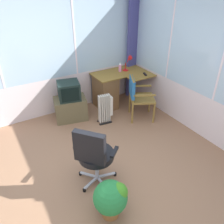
# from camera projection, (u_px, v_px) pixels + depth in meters

# --- Properties ---
(ground) EXTENTS (5.46, 5.66, 0.06)m
(ground) POSITION_uv_depth(u_px,v_px,m) (100.00, 186.00, 3.39)
(ground) COLOR #92694C
(north_window_panel) EXTENTS (4.46, 0.07, 2.59)m
(north_window_panel) POSITION_uv_depth(u_px,v_px,m) (39.00, 56.00, 4.45)
(north_window_panel) COLOR silver
(north_window_panel) RESTS_ON ground
(east_window_panel) EXTENTS (0.07, 4.66, 2.59)m
(east_window_panel) POSITION_uv_depth(u_px,v_px,m) (221.00, 72.00, 3.72)
(east_window_panel) COLOR silver
(east_window_panel) RESTS_ON ground
(curtain_corner) EXTENTS (0.32, 0.12, 2.49)m
(curtain_corner) POSITION_uv_depth(u_px,v_px,m) (133.00, 45.00, 5.32)
(curtain_corner) COLOR #444385
(curtain_corner) RESTS_ON ground
(desk) EXTENTS (1.20, 0.89, 0.77)m
(desk) POSITION_uv_depth(u_px,v_px,m) (107.00, 90.00, 5.20)
(desk) COLOR olive
(desk) RESTS_ON ground
(desk_lamp) EXTENTS (0.22, 0.19, 0.35)m
(desk_lamp) POSITION_uv_depth(u_px,v_px,m) (130.00, 61.00, 5.14)
(desk_lamp) COLOR red
(desk_lamp) RESTS_ON desk
(tv_remote) EXTENTS (0.09, 0.16, 0.02)m
(tv_remote) POSITION_uv_depth(u_px,v_px,m) (145.00, 74.00, 5.04)
(tv_remote) COLOR black
(tv_remote) RESTS_ON desk
(spray_bottle) EXTENTS (0.06, 0.06, 0.22)m
(spray_bottle) POSITION_uv_depth(u_px,v_px,m) (120.00, 67.00, 5.15)
(spray_bottle) COLOR pink
(spray_bottle) RESTS_ON desk
(wooden_armchair) EXTENTS (0.65, 0.65, 0.91)m
(wooden_armchair) POSITION_uv_depth(u_px,v_px,m) (136.00, 93.00, 4.68)
(wooden_armchair) COLOR olive
(wooden_armchair) RESTS_ON ground
(office_chair) EXTENTS (0.61, 0.61, 0.98)m
(office_chair) POSITION_uv_depth(u_px,v_px,m) (94.00, 153.00, 3.12)
(office_chair) COLOR #B7B7BF
(office_chair) RESTS_ON ground
(tv_on_stand) EXTENTS (0.72, 0.58, 0.83)m
(tv_on_stand) POSITION_uv_depth(u_px,v_px,m) (70.00, 103.00, 4.76)
(tv_on_stand) COLOR brown
(tv_on_stand) RESTS_ON ground
(space_heater) EXTENTS (0.32, 0.20, 0.62)m
(space_heater) POSITION_uv_depth(u_px,v_px,m) (106.00, 109.00, 4.66)
(space_heater) COLOR silver
(space_heater) RESTS_ON ground
(potted_plant) EXTENTS (0.43, 0.43, 0.53)m
(potted_plant) POSITION_uv_depth(u_px,v_px,m) (111.00, 198.00, 2.81)
(potted_plant) COLOR #9B6231
(potted_plant) RESTS_ON ground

